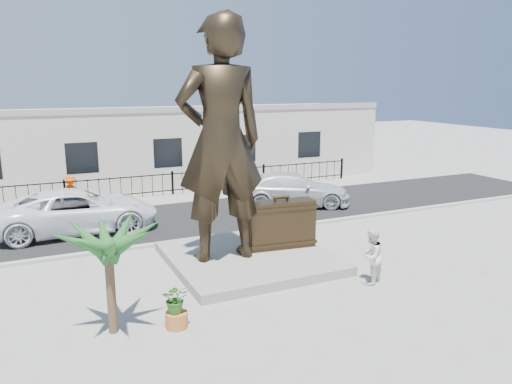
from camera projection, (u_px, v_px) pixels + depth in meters
ground at (282, 275)px, 15.88m from camera, size 100.00×100.00×0.00m
street at (201, 215)px, 22.97m from camera, size 40.00×7.00×0.01m
curb at (230, 235)px, 19.86m from camera, size 40.00×0.25×0.12m
far_sidewalk at (177, 197)px, 26.51m from camera, size 40.00×2.50×0.02m
plinth at (249, 258)px, 16.97m from camera, size 5.20×5.20×0.30m
fence at (173, 184)px, 27.09m from camera, size 22.00×0.10×1.20m
building at (153, 146)px, 30.47m from camera, size 28.00×7.00×4.40m
statue at (221, 141)px, 15.78m from camera, size 2.95×2.04×7.78m
suitcase at (281, 224)px, 17.48m from camera, size 2.43×1.02×1.66m
tourist at (371, 256)px, 15.02m from camera, size 1.05×0.98×1.73m
car_white at (78, 211)px, 20.25m from camera, size 6.35×2.99×1.75m
car_silver at (293, 189)px, 24.62m from camera, size 6.06×4.33×1.63m
worker at (71, 192)px, 23.94m from camera, size 1.21×0.98×1.63m
palm_tree at (114, 332)px, 12.23m from camera, size 1.80×1.80×3.20m
planter at (177, 320)px, 12.43m from camera, size 0.56×0.56×0.40m
shrub at (176, 298)px, 12.31m from camera, size 0.82×0.76×0.75m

